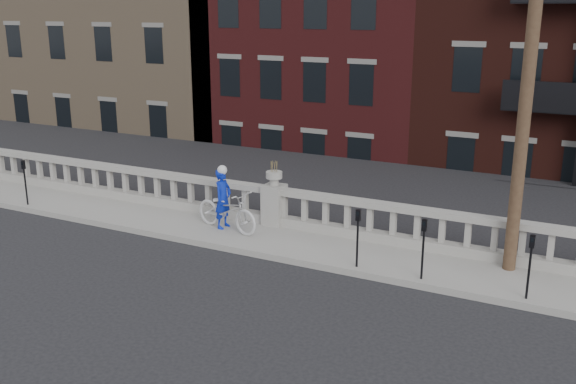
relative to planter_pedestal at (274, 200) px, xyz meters
The scene contains 12 objects.
ground 4.04m from the planter_pedestal, 90.00° to the right, with size 120.00×120.00×0.00m, color black.
sidewalk 1.21m from the planter_pedestal, 90.00° to the right, with size 32.00×2.20×0.15m, color gray.
balustrade 0.19m from the planter_pedestal, ahead, with size 28.00×0.34×1.03m.
planter_pedestal is the anchor object (origin of this frame).
lower_level 19.19m from the planter_pedestal, 88.31° to the left, with size 80.00×44.00×20.80m.
utility_pole 7.61m from the planter_pedestal, ahead, with size 1.60×0.28×10.00m.
parking_meter_a 7.64m from the planter_pedestal, 166.37° to the right, with size 0.10×0.09×1.36m.
parking_meter_b 3.58m from the planter_pedestal, 30.18° to the right, with size 0.10×0.09×1.36m.
parking_meter_c 4.94m from the planter_pedestal, 21.39° to the right, with size 0.10×0.09×1.36m.
parking_meter_d 7.00m from the planter_pedestal, 14.91° to the right, with size 0.10×0.09×1.36m.
bicycle 1.34m from the planter_pedestal, 131.51° to the right, with size 0.72×2.07×1.09m, color silver.
cyclist 1.39m from the planter_pedestal, 140.86° to the right, with size 0.58×0.38×1.60m, color #0B21A9.
Camera 1 is at (7.89, -10.63, 5.80)m, focal length 40.00 mm.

